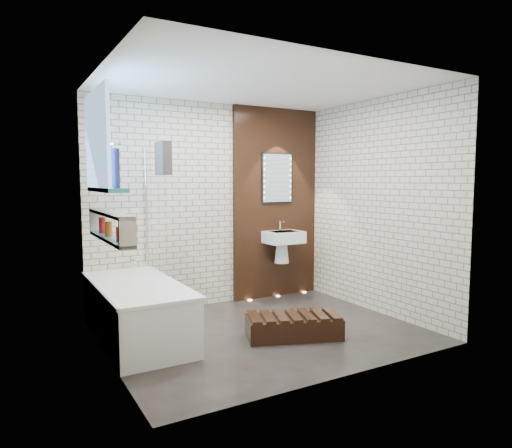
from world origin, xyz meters
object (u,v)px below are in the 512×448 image
bath_screen (156,211)px  led_mirror (277,178)px  bathtub (137,311)px  washbasin (283,242)px  walnut_step (294,327)px

bath_screen → led_mirror: (1.82, 0.34, 0.37)m
bathtub → washbasin: size_ratio=3.00×
led_mirror → walnut_step: led_mirror is taller
bathtub → walnut_step: bearing=-27.9°
washbasin → led_mirror: size_ratio=0.83×
bathtub → walnut_step: 1.61m
bathtub → bath_screen: bearing=51.1°
bath_screen → led_mirror: bearing=10.7°
led_mirror → walnut_step: size_ratio=0.73×
led_mirror → walnut_step: bearing=-116.3°
bath_screen → walnut_step: bath_screen is taller
bath_screen → walnut_step: (1.06, -1.19, -1.17)m
led_mirror → walnut_step: (-0.76, -1.53, -1.54)m
led_mirror → walnut_step: 2.30m
bath_screen → led_mirror: led_mirror is taller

